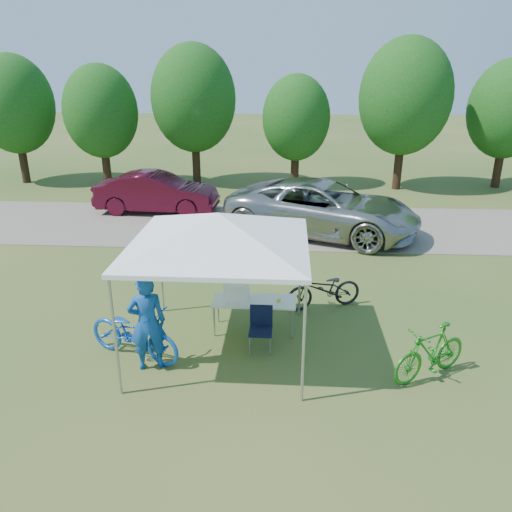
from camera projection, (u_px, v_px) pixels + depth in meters
The scene contains 14 objects.
ground at pixel (222, 349), 9.64m from camera, with size 100.00×100.00×0.00m, color #2D5119.
gravel_strip at pixel (252, 225), 17.09m from camera, with size 24.00×5.00×0.02m, color gray.
canopy at pixel (218, 217), 8.69m from camera, with size 4.53×4.53×3.00m.
treeline at pixel (255, 105), 21.48m from camera, with size 24.89×4.28×6.30m.
folding_table at pixel (254, 302), 10.10m from camera, with size 1.67×0.70×0.69m.
folding_chair at pixel (261, 324), 9.51m from camera, with size 0.44×0.45×0.85m.
cooler at pixel (237, 291), 10.04m from camera, with size 0.50×0.34×0.37m.
ice_cream_cup at pixel (279, 300), 9.99m from camera, with size 0.08×0.08×0.06m, color yellow.
cyclist at pixel (147, 323), 8.75m from camera, with size 0.66×0.43×1.81m, color #13469A.
bike_blue at pixel (134, 333), 9.19m from camera, with size 0.68×1.96×1.03m, color blue.
bike_green at pixel (431, 352), 8.61m from camera, with size 0.46×1.64×0.99m, color #1D811C.
bike_dark at pixel (324, 289), 11.12m from camera, with size 0.60×1.73×0.91m, color black.
minivan at pixel (323, 208), 15.91m from camera, with size 2.82×6.11×1.70m, color #A8A8A4.
sedan at pixel (157, 192), 18.33m from camera, with size 1.55×4.44×1.46m, color #460B1C.
Camera 1 is at (1.19, -8.30, 5.12)m, focal length 35.00 mm.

